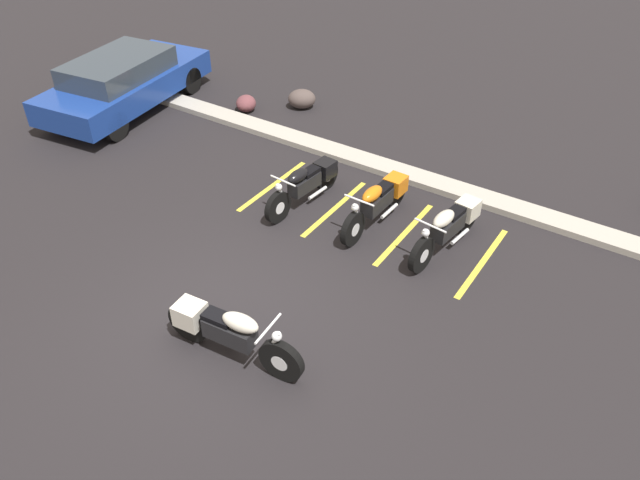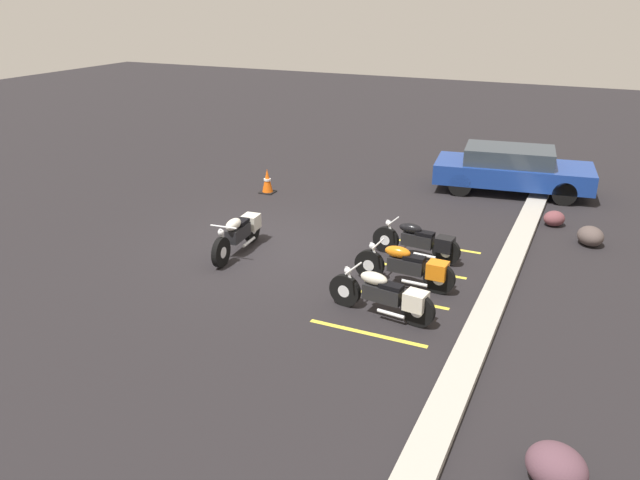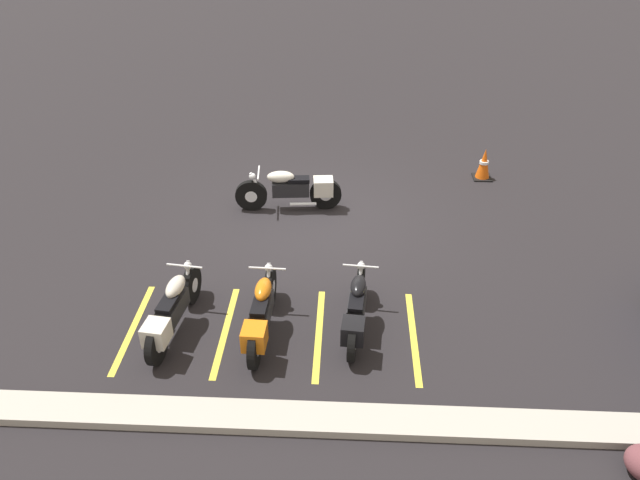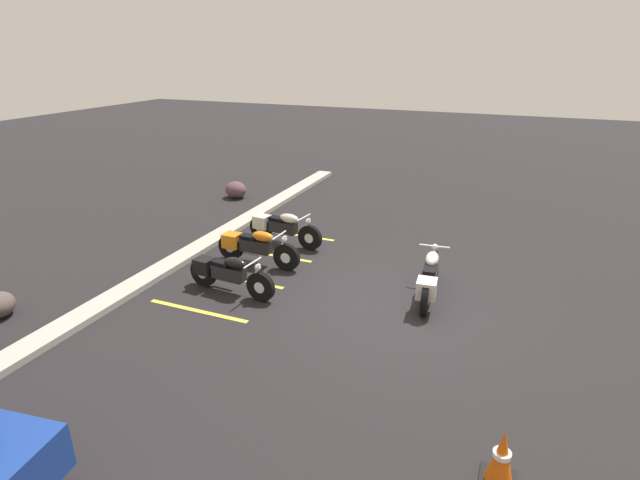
{
  "view_description": "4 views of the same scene",
  "coord_description": "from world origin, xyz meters",
  "px_view_note": "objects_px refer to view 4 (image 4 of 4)",
  "views": [
    {
      "loc": [
        4.81,
        -4.68,
        6.42
      ],
      "look_at": [
        0.68,
        1.59,
        0.75
      ],
      "focal_mm": 35.0,
      "sensor_mm": 36.0,
      "label": 1
    },
    {
      "loc": [
        11.34,
        6.49,
        5.36
      ],
      "look_at": [
        0.3,
        1.4,
        0.5
      ],
      "focal_mm": 35.0,
      "sensor_mm": 36.0,
      "label": 2
    },
    {
      "loc": [
        -0.53,
        10.57,
        6.25
      ],
      "look_at": [
        -0.1,
        1.6,
        0.56
      ],
      "focal_mm": 35.0,
      "sensor_mm": 36.0,
      "label": 3
    },
    {
      "loc": [
        -8.2,
        -1.79,
        4.56
      ],
      "look_at": [
        0.34,
        1.73,
        0.95
      ],
      "focal_mm": 28.0,
      "sensor_mm": 36.0,
      "label": 4
    }
  ],
  "objects_px": {
    "parked_bike_1": "(254,246)",
    "landscape_rock_2": "(236,190)",
    "traffic_cone": "(501,458)",
    "parked_bike_2": "(281,227)",
    "parked_bike_0": "(227,273)",
    "motorcycle_cream_featured": "(430,277)"
  },
  "relations": [
    {
      "from": "motorcycle_cream_featured",
      "to": "traffic_cone",
      "type": "bearing_deg",
      "value": -163.8
    },
    {
      "from": "landscape_rock_2",
      "to": "traffic_cone",
      "type": "bearing_deg",
      "value": -134.83
    },
    {
      "from": "parked_bike_0",
      "to": "parked_bike_2",
      "type": "xyz_separation_m",
      "value": [
        2.74,
        0.18,
        0.01
      ]
    },
    {
      "from": "parked_bike_0",
      "to": "parked_bike_2",
      "type": "distance_m",
      "value": 2.74
    },
    {
      "from": "landscape_rock_2",
      "to": "motorcycle_cream_featured",
      "type": "bearing_deg",
      "value": -122.63
    },
    {
      "from": "traffic_cone",
      "to": "parked_bike_2",
      "type": "bearing_deg",
      "value": 44.66
    },
    {
      "from": "parked_bike_1",
      "to": "landscape_rock_2",
      "type": "relative_size",
      "value": 2.81
    },
    {
      "from": "motorcycle_cream_featured",
      "to": "parked_bike_0",
      "type": "xyz_separation_m",
      "value": [
        -1.24,
        3.72,
        -0.03
      ]
    },
    {
      "from": "parked_bike_0",
      "to": "parked_bike_1",
      "type": "relative_size",
      "value": 0.97
    },
    {
      "from": "parked_bike_1",
      "to": "landscape_rock_2",
      "type": "xyz_separation_m",
      "value": [
        4.35,
        3.12,
        -0.17
      ]
    },
    {
      "from": "landscape_rock_2",
      "to": "traffic_cone",
      "type": "relative_size",
      "value": 1.04
    },
    {
      "from": "parked_bike_1",
      "to": "parked_bike_2",
      "type": "height_order",
      "value": "same"
    },
    {
      "from": "parked_bike_0",
      "to": "landscape_rock_2",
      "type": "relative_size",
      "value": 2.71
    },
    {
      "from": "parked_bike_0",
      "to": "parked_bike_1",
      "type": "distance_m",
      "value": 1.41
    },
    {
      "from": "parked_bike_0",
      "to": "parked_bike_1",
      "type": "xyz_separation_m",
      "value": [
        1.4,
        0.19,
        0.01
      ]
    },
    {
      "from": "parked_bike_2",
      "to": "landscape_rock_2",
      "type": "xyz_separation_m",
      "value": [
        3.01,
        3.13,
        -0.17
      ]
    },
    {
      "from": "motorcycle_cream_featured",
      "to": "traffic_cone",
      "type": "xyz_separation_m",
      "value": [
        -4.05,
        -1.57,
        -0.12
      ]
    },
    {
      "from": "parked_bike_2",
      "to": "landscape_rock_2",
      "type": "bearing_deg",
      "value": 143.39
    },
    {
      "from": "parked_bike_1",
      "to": "parked_bike_2",
      "type": "relative_size",
      "value": 1.0
    },
    {
      "from": "motorcycle_cream_featured",
      "to": "parked_bike_2",
      "type": "bearing_deg",
      "value": 64.05
    },
    {
      "from": "parked_bike_0",
      "to": "parked_bike_2",
      "type": "height_order",
      "value": "parked_bike_2"
    },
    {
      "from": "parked_bike_2",
      "to": "landscape_rock_2",
      "type": "height_order",
      "value": "parked_bike_2"
    }
  ]
}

